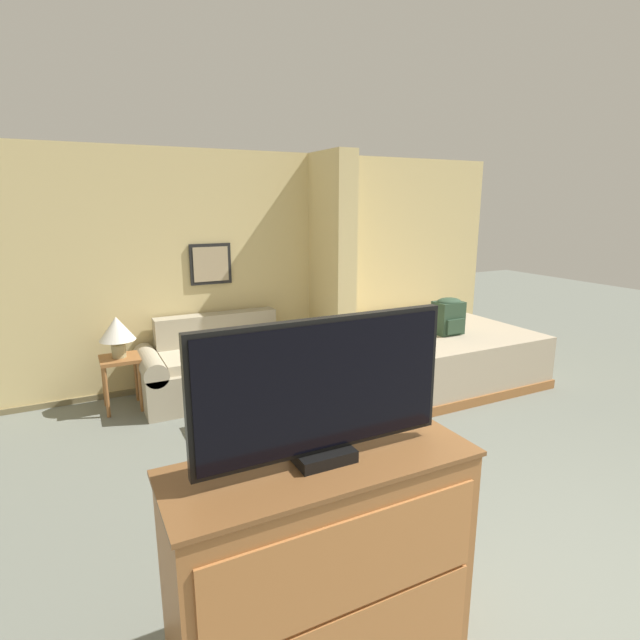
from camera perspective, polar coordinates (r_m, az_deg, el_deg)
wall_back at (r=5.99m, az=-5.88°, el=6.08°), size 6.46×0.16×2.60m
wall_partition_pillar at (r=5.85m, az=1.35°, el=6.03°), size 0.24×0.75×2.60m
couch at (r=5.54m, az=-10.77°, el=-5.20°), size 1.80×0.84×0.84m
coffee_table at (r=4.60m, az=-7.57°, el=-8.53°), size 0.62×0.49×0.39m
side_table at (r=5.37m, az=-21.84°, el=-5.11°), size 0.37×0.37×0.54m
table_lamp at (r=5.27m, az=-22.20°, el=-1.08°), size 0.35×0.35×0.41m
tv_dresser at (r=2.39m, az=0.40°, el=-26.54°), size 1.30×0.49×1.02m
tv at (r=1.97m, az=0.42°, el=-8.06°), size 1.07×0.16×0.60m
bed at (r=6.15m, az=12.93°, el=-3.47°), size 1.85×1.91×0.59m
backpack at (r=5.78m, az=14.45°, el=0.53°), size 0.31×0.26×0.41m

